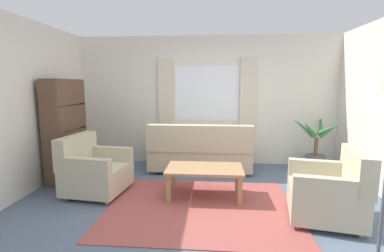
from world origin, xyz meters
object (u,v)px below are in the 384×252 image
couch (200,152)px  bookshelf (69,133)px  armchair_right (330,192)px  potted_plant (316,148)px  armchair_left (94,170)px  coffee_table (205,171)px

couch → bookshelf: bearing=14.1°
armchair_right → bookshelf: bookshelf is taller
potted_plant → couch: bearing=-174.7°
armchair_left → coffee_table: armchair_left is taller
couch → armchair_right: bearing=132.7°
armchair_right → coffee_table: (-1.53, 0.59, 0.03)m
armchair_left → coffee_table: bearing=-83.4°
bookshelf → coffee_table: bearing=74.7°
armchair_right → potted_plant: potted_plant is taller
couch → bookshelf: size_ratio=1.10×
armchair_left → potted_plant: size_ratio=0.82×
armchair_left → coffee_table: (1.67, -0.01, 0.03)m
coffee_table → bookshelf: bearing=164.7°
armchair_left → coffee_table: 1.67m
couch → coffee_table: size_ratio=1.73×
armchair_right → bookshelf: bearing=-96.6°
couch → armchair_right: (1.66, -1.80, -0.01)m
armchair_right → coffee_table: armchair_right is taller
potted_plant → bookshelf: bookshelf is taller
couch → bookshelf: 2.36m
coffee_table → potted_plant: potted_plant is taller
couch → armchair_right: size_ratio=1.94×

